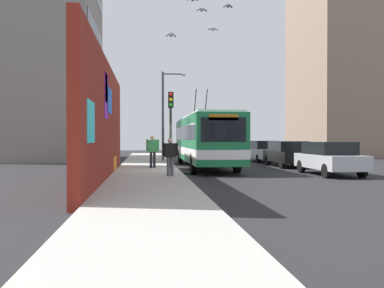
{
  "coord_description": "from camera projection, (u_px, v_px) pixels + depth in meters",
  "views": [
    {
      "loc": [
        -20.54,
        1.68,
        1.72
      ],
      "look_at": [
        -0.54,
        -0.62,
        1.46
      ],
      "focal_mm": 37.59,
      "sensor_mm": 36.0,
      "label": 1
    }
  ],
  "objects": [
    {
      "name": "ground_plane",
      "position": [
        179.0,
        172.0,
        20.61
      ],
      "size": [
        80.0,
        80.0,
        0.0
      ],
      "primitive_type": "plane",
      "color": "#232326"
    },
    {
      "name": "sidewalk_slab",
      "position": [
        147.0,
        171.0,
        20.43
      ],
      "size": [
        48.0,
        3.2,
        0.15
      ],
      "primitive_type": "cube",
      "color": "#ADA8A0",
      "rests_on": "ground_plane"
    },
    {
      "name": "graffiti_wall",
      "position": [
        105.0,
        122.0,
        16.57
      ],
      "size": [
        14.71,
        0.32,
        4.87
      ],
      "color": "maroon",
      "rests_on": "ground_plane"
    },
    {
      "name": "building_far_left",
      "position": [
        54.0,
        58.0,
        33.23
      ],
      "size": [
        11.1,
        6.7,
        16.82
      ],
      "color": "gray",
      "rests_on": "ground_plane"
    },
    {
      "name": "building_far_right",
      "position": [
        334.0,
        57.0,
        40.0
      ],
      "size": [
        10.41,
        6.39,
        19.68
      ],
      "color": "gray",
      "rests_on": "ground_plane"
    },
    {
      "name": "city_bus",
      "position": [
        204.0,
        139.0,
        24.0
      ],
      "size": [
        11.98,
        2.51,
        4.85
      ],
      "color": "#19723F",
      "rests_on": "ground_plane"
    },
    {
      "name": "parked_car_silver",
      "position": [
        329.0,
        157.0,
        19.09
      ],
      "size": [
        4.36,
        1.87,
        1.58
      ],
      "color": "#B7B7BC",
      "rests_on": "ground_plane"
    },
    {
      "name": "parked_car_black",
      "position": [
        288.0,
        153.0,
        24.64
      ],
      "size": [
        4.19,
        1.94,
        1.58
      ],
      "color": "black",
      "rests_on": "ground_plane"
    },
    {
      "name": "parked_car_white",
      "position": [
        262.0,
        151.0,
        30.08
      ],
      "size": [
        4.95,
        1.77,
        1.58
      ],
      "color": "white",
      "rests_on": "ground_plane"
    },
    {
      "name": "pedestrian_at_curb",
      "position": [
        170.0,
        154.0,
        16.99
      ],
      "size": [
        0.22,
        0.65,
        1.6
      ],
      "color": "#595960",
      "rests_on": "sidewalk_slab"
    },
    {
      "name": "pedestrian_midblock",
      "position": [
        153.0,
        149.0,
        21.71
      ],
      "size": [
        0.24,
        0.7,
        1.76
      ],
      "color": "#1E1E2D",
      "rests_on": "sidewalk_slab"
    },
    {
      "name": "traffic_light",
      "position": [
        171.0,
        117.0,
        21.55
      ],
      "size": [
        0.49,
        0.28,
        4.1
      ],
      "color": "#2D382D",
      "rests_on": "sidewalk_slab"
    },
    {
      "name": "street_lamp",
      "position": [
        166.0,
        110.0,
        29.05
      ],
      "size": [
        0.44,
        1.74,
        6.42
      ],
      "color": "#4C4C51",
      "rests_on": "sidewalk_slab"
    },
    {
      "name": "flying_pigeons",
      "position": [
        202.0,
        17.0,
        20.27
      ],
      "size": [
        3.65,
        3.71,
        2.25
      ],
      "color": "gray"
    },
    {
      "name": "curbside_puddle",
      "position": [
        193.0,
        174.0,
        19.63
      ],
      "size": [
        1.47,
        1.47,
        0.0
      ],
      "primitive_type": "cylinder",
      "color": "black",
      "rests_on": "ground_plane"
    }
  ]
}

